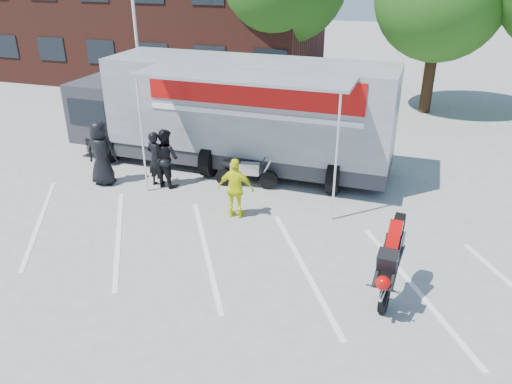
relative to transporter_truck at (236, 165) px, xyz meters
The scene contains 10 objects.
ground 6.37m from the transporter_truck, 81.39° to the right, with size 100.00×100.00×0.00m, color #9E9E99.
parking_bay_lines 5.39m from the transporter_truck, 79.80° to the right, with size 18.00×5.00×0.01m, color white.
office_building 15.20m from the transporter_truck, 127.71° to the left, with size 18.00×8.00×7.00m, color #4B2118.
transporter_truck is the anchor object (origin of this frame).
parked_motorcycle 1.81m from the transporter_truck, 59.50° to the right, with size 0.65×1.96×1.03m, color #B0B0B5, non-canonical shape.
stunt_bike_rider 7.85m from the transporter_truck, 46.02° to the right, with size 0.80×1.71×2.01m, color black, non-canonical shape.
spectator_leather_a 4.38m from the transporter_truck, 142.04° to the right, with size 0.98×0.64×2.01m, color black.
spectator_leather_b 2.98m from the transporter_truck, 127.38° to the right, with size 0.63×0.41×1.73m, color black.
spectator_leather_c 2.73m from the transporter_truck, 125.03° to the right, with size 0.87×0.67×1.78m, color black.
spectator_hivis 3.75m from the transporter_truck, 69.98° to the right, with size 0.97×0.41×1.66m, color #F2FF0D.
Camera 1 is at (4.46, -8.36, 6.37)m, focal length 35.00 mm.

